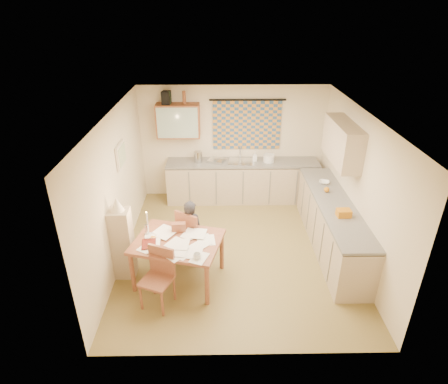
{
  "coord_description": "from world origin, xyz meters",
  "views": [
    {
      "loc": [
        -0.31,
        -5.55,
        4.03
      ],
      "look_at": [
        -0.22,
        0.2,
        1.08
      ],
      "focal_mm": 30.0,
      "sensor_mm": 36.0,
      "label": 1
    }
  ],
  "objects_px": {
    "chair_far": "(194,243)",
    "person": "(191,232)",
    "counter_back": "(242,181)",
    "counter_right": "(331,225)",
    "dining_table": "(179,260)",
    "stove": "(347,256)",
    "shelf_stand": "(123,244)"
  },
  "relations": [
    {
      "from": "chair_far",
      "to": "person",
      "type": "bearing_deg",
      "value": 97.97
    },
    {
      "from": "dining_table",
      "to": "stove",
      "type": "bearing_deg",
      "value": 14.46
    },
    {
      "from": "shelf_stand",
      "to": "person",
      "type": "bearing_deg",
      "value": 18.82
    },
    {
      "from": "dining_table",
      "to": "person",
      "type": "height_order",
      "value": "person"
    },
    {
      "from": "stove",
      "to": "dining_table",
      "type": "relative_size",
      "value": 0.59
    },
    {
      "from": "counter_back",
      "to": "shelf_stand",
      "type": "bearing_deg",
      "value": -128.39
    },
    {
      "from": "counter_back",
      "to": "shelf_stand",
      "type": "xyz_separation_m",
      "value": [
        -2.05,
        -2.59,
        0.15
      ]
    },
    {
      "from": "counter_back",
      "to": "counter_right",
      "type": "height_order",
      "value": "same"
    },
    {
      "from": "dining_table",
      "to": "shelf_stand",
      "type": "height_order",
      "value": "shelf_stand"
    },
    {
      "from": "counter_right",
      "to": "person",
      "type": "height_order",
      "value": "person"
    },
    {
      "from": "dining_table",
      "to": "counter_right",
      "type": "bearing_deg",
      "value": 32.97
    },
    {
      "from": "stove",
      "to": "person",
      "type": "relative_size",
      "value": 0.76
    },
    {
      "from": "stove",
      "to": "counter_back",
      "type": "bearing_deg",
      "value": 118.53
    },
    {
      "from": "counter_right",
      "to": "stove",
      "type": "xyz_separation_m",
      "value": [
        0.0,
        -0.89,
        -0.01
      ]
    },
    {
      "from": "counter_back",
      "to": "stove",
      "type": "distance_m",
      "value": 3.12
    },
    {
      "from": "counter_back",
      "to": "dining_table",
      "type": "bearing_deg",
      "value": -113.13
    },
    {
      "from": "counter_right",
      "to": "person",
      "type": "xyz_separation_m",
      "value": [
        -2.49,
        -0.37,
        0.13
      ]
    },
    {
      "from": "counter_back",
      "to": "chair_far",
      "type": "xyz_separation_m",
      "value": [
        -0.96,
        -2.15,
        -0.15
      ]
    },
    {
      "from": "counter_back",
      "to": "chair_far",
      "type": "height_order",
      "value": "chair_far"
    },
    {
      "from": "dining_table",
      "to": "shelf_stand",
      "type": "relative_size",
      "value": 1.25
    },
    {
      "from": "counter_back",
      "to": "dining_table",
      "type": "xyz_separation_m",
      "value": [
        -1.16,
        -2.72,
        -0.07
      ]
    },
    {
      "from": "stove",
      "to": "dining_table",
      "type": "height_order",
      "value": "stove"
    },
    {
      "from": "counter_right",
      "to": "stove",
      "type": "height_order",
      "value": "counter_right"
    },
    {
      "from": "dining_table",
      "to": "person",
      "type": "relative_size",
      "value": 1.29
    },
    {
      "from": "counter_right",
      "to": "shelf_stand",
      "type": "distance_m",
      "value": 3.62
    },
    {
      "from": "counter_back",
      "to": "counter_right",
      "type": "bearing_deg",
      "value": -51.22
    },
    {
      "from": "counter_back",
      "to": "person",
      "type": "relative_size",
      "value": 2.83
    },
    {
      "from": "chair_far",
      "to": "person",
      "type": "relative_size",
      "value": 0.83
    },
    {
      "from": "chair_far",
      "to": "person",
      "type": "distance_m",
      "value": 0.3
    },
    {
      "from": "counter_right",
      "to": "shelf_stand",
      "type": "height_order",
      "value": "shelf_stand"
    },
    {
      "from": "chair_far",
      "to": "stove",
      "type": "bearing_deg",
      "value": -160.13
    },
    {
      "from": "chair_far",
      "to": "person",
      "type": "height_order",
      "value": "person"
    }
  ]
}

